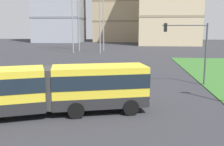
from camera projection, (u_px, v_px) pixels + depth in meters
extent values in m
cube|color=yellow|center=(100.00, 85.00, 16.70)|extent=(6.45, 4.01, 2.55)
cube|color=#262628|center=(100.00, 99.00, 16.86)|extent=(6.47, 4.04, 0.70)
cube|color=#19232D|center=(100.00, 79.00, 16.63)|extent=(6.50, 4.06, 0.90)
cube|color=#262628|center=(1.00, 105.00, 15.46)|extent=(5.79, 4.32, 0.70)
cylinder|color=#383838|center=(52.00, 87.00, 16.19)|extent=(2.40, 2.40, 2.45)
cylinder|color=black|center=(122.00, 97.00, 18.43)|extent=(1.04, 0.54, 1.00)
cylinder|color=black|center=(131.00, 108.00, 16.01)|extent=(1.04, 0.54, 1.00)
cylinder|color=black|center=(75.00, 99.00, 17.85)|extent=(1.04, 0.54, 1.00)
cylinder|color=black|center=(76.00, 111.00, 15.43)|extent=(1.04, 0.54, 1.00)
sphere|color=#F9EFC6|center=(140.00, 94.00, 18.25)|extent=(0.24, 0.24, 0.24)
sphere|color=#F9EFC6|center=(148.00, 100.00, 16.50)|extent=(0.24, 0.24, 0.24)
cylinder|color=#474C51|center=(206.00, 55.00, 24.16)|extent=(0.16, 0.16, 5.87)
cylinder|color=#474C51|center=(185.00, 25.00, 23.89)|extent=(4.12, 0.10, 0.10)
cube|color=black|center=(165.00, 27.00, 24.09)|extent=(0.28, 0.28, 0.80)
sphere|color=red|center=(166.00, 25.00, 24.05)|extent=(0.16, 0.16, 0.16)
sphere|color=yellow|center=(165.00, 28.00, 24.10)|extent=(0.16, 0.16, 0.16)
sphere|color=green|center=(165.00, 30.00, 24.14)|extent=(0.16, 0.16, 0.16)
cube|color=gray|center=(60.00, 18.00, 103.87)|extent=(18.42, 17.17, 0.70)
cube|color=#85765B|center=(117.00, 21.00, 109.12)|extent=(18.83, 16.29, 0.70)
cube|color=#85765B|center=(117.00, 2.00, 107.75)|extent=(18.83, 16.29, 0.70)
cube|color=#9C8D6E|center=(168.00, 17.00, 86.03)|extent=(19.56, 17.84, 0.70)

